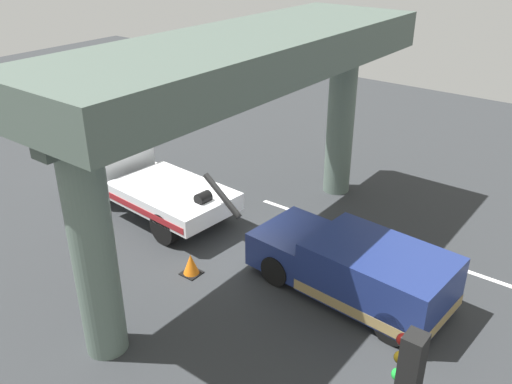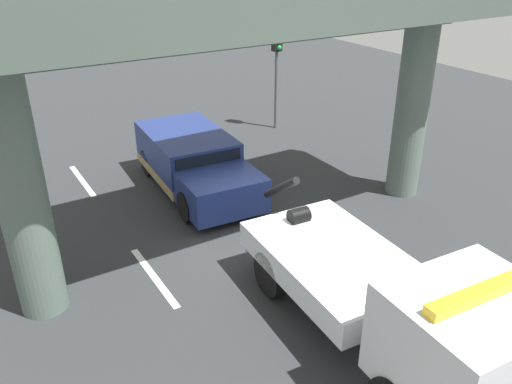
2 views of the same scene
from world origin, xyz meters
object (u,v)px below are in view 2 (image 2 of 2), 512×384
at_px(towed_van_green, 194,163).
at_px(traffic_light_near, 277,55).
at_px(traffic_cone_orange, 327,217).
at_px(tow_truck_white, 401,304).

distance_m(towed_van_green, traffic_light_near, 6.40).
distance_m(traffic_light_near, traffic_cone_orange, 8.36).
distance_m(tow_truck_white, towed_van_green, 8.39).
bearing_deg(tow_truck_white, towed_van_green, 179.61).
xyz_separation_m(towed_van_green, traffic_light_near, (-3.24, 5.11, 2.08)).
height_order(tow_truck_white, traffic_cone_orange, tow_truck_white).
relative_size(traffic_light_near, traffic_cone_orange, 6.48).
xyz_separation_m(towed_van_green, traffic_cone_orange, (4.02, 1.87, -0.49)).
relative_size(towed_van_green, traffic_light_near, 1.36).
distance_m(towed_van_green, traffic_cone_orange, 4.46).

